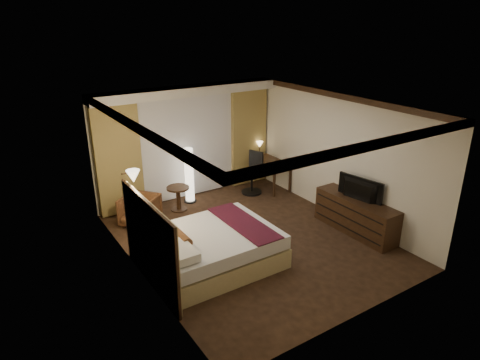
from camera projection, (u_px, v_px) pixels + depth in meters
floor at (251, 240)px, 8.51m from camera, size 4.50×5.50×0.01m
ceiling at (252, 105)px, 7.53m from camera, size 4.50×5.50×0.01m
back_wall at (186, 142)px, 10.17m from camera, size 4.50×0.02×2.70m
left_wall at (136, 204)px, 6.88m from camera, size 0.02×5.50×2.70m
right_wall at (338, 156)px, 9.16m from camera, size 0.02×5.50×2.70m
crown_molding at (252, 108)px, 7.55m from camera, size 4.50×5.50×0.12m
soffit at (189, 91)px, 9.52m from camera, size 4.50×0.50×0.20m
curtain_sheer at (188, 147)px, 10.14m from camera, size 2.48×0.04×2.45m
curtain_left_drape at (118, 160)px, 9.23m from camera, size 1.00×0.14×2.45m
curtain_right_drape at (249, 137)px, 10.96m from camera, size 1.00×0.14×2.45m
wall_sconce at (133, 176)px, 7.27m from camera, size 0.24×0.24×0.24m
bed at (212, 248)px, 7.57m from camera, size 2.22×1.74×0.65m
headboard at (150, 244)px, 6.85m from camera, size 0.12×2.04×1.50m
armchair at (140, 209)px, 9.01m from camera, size 0.94×0.95×0.72m
side_table at (178, 199)px, 9.72m from camera, size 0.51×0.51×0.56m
floor_lamp at (189, 175)px, 10.01m from camera, size 0.28×0.28×1.34m
desk at (269, 174)px, 10.95m from camera, size 0.55×1.18×0.75m
desk_lamp at (260, 149)px, 11.09m from camera, size 0.18×0.18×0.34m
office_chair at (252, 173)px, 10.56m from camera, size 0.67×0.67×1.05m
dresser at (356, 215)px, 8.72m from camera, size 0.50×1.86×0.72m
television at (358, 186)px, 8.47m from camera, size 0.74×1.07×0.13m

